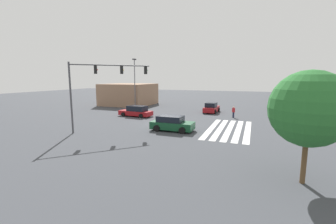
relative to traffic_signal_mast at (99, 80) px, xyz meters
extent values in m
plane|color=#3D3F44|center=(5.45, -5.45, -5.30)|extent=(147.42, 147.42, 0.00)
cube|color=silver|center=(5.45, -14.48, -5.30)|extent=(10.59, 0.60, 0.01)
cube|color=silver|center=(5.45, -13.53, -5.30)|extent=(10.59, 0.60, 0.01)
cube|color=silver|center=(5.45, -12.58, -5.30)|extent=(10.59, 0.60, 0.01)
cube|color=silver|center=(5.45, -11.63, -5.30)|extent=(10.59, 0.60, 0.01)
cube|color=silver|center=(5.45, -10.68, -5.30)|extent=(10.59, 0.60, 0.01)
cylinder|color=#47474C|center=(-1.98, 1.98, -1.76)|extent=(0.18, 0.18, 7.08)
cylinder|color=#47474C|center=(0.92, -0.92, 1.53)|extent=(5.88, 5.88, 0.12)
cube|color=black|center=(-0.24, 0.24, 1.06)|extent=(0.40, 0.40, 0.84)
sphere|color=red|center=(-0.13, 0.13, 1.06)|extent=(0.16, 0.16, 0.16)
cube|color=black|center=(1.64, -1.64, 1.06)|extent=(0.40, 0.40, 0.84)
sphere|color=gold|center=(1.76, -1.76, 1.06)|extent=(0.16, 0.16, 0.16)
cube|color=black|center=(3.53, -3.53, 1.06)|extent=(0.40, 0.40, 0.84)
sphere|color=green|center=(3.64, -3.64, 1.06)|extent=(0.16, 0.16, 0.16)
cube|color=#144728|center=(2.70, -7.01, -4.73)|extent=(1.97, 4.50, 0.77)
cube|color=black|center=(2.70, -6.77, -4.03)|extent=(1.76, 2.66, 0.63)
cylinder|color=black|center=(3.69, -8.41, -4.96)|extent=(0.22, 0.69, 0.69)
cylinder|color=black|center=(1.70, -8.40, -4.96)|extent=(0.22, 0.69, 0.69)
cylinder|color=black|center=(3.70, -5.62, -4.96)|extent=(0.22, 0.69, 0.69)
cylinder|color=black|center=(1.71, -5.61, -4.96)|extent=(0.22, 0.69, 0.69)
cube|color=maroon|center=(16.86, -8.61, -4.75)|extent=(4.35, 2.05, 0.74)
cube|color=black|center=(16.51, -8.59, -4.03)|extent=(2.02, 1.72, 0.70)
cylinder|color=black|center=(18.23, -7.78, -4.97)|extent=(0.68, 0.26, 0.66)
cylinder|color=black|center=(18.12, -9.60, -4.97)|extent=(0.68, 0.26, 0.66)
cylinder|color=black|center=(15.61, -7.61, -4.97)|extent=(0.68, 0.26, 0.66)
cylinder|color=black|center=(15.49, -9.44, -4.97)|extent=(0.68, 0.26, 0.66)
cube|color=maroon|center=(9.31, 1.09, -4.82)|extent=(2.25, 4.99, 0.63)
cube|color=black|center=(9.29, 0.82, -4.13)|extent=(1.90, 2.80, 0.75)
cylinder|color=black|center=(8.47, 2.66, -5.00)|extent=(0.27, 0.62, 0.60)
cylinder|color=black|center=(10.39, 2.51, -5.00)|extent=(0.27, 0.62, 0.60)
cylinder|color=black|center=(8.23, -0.34, -5.00)|extent=(0.27, 0.62, 0.60)
cylinder|color=black|center=(10.15, -0.49, -5.00)|extent=(0.27, 0.62, 0.60)
cube|color=#937056|center=(21.48, 9.40, -3.14)|extent=(9.29, 9.29, 4.32)
cylinder|color=#232842|center=(13.05, -12.41, -4.91)|extent=(0.14, 0.14, 0.77)
cylinder|color=#232842|center=(13.16, -12.29, -4.91)|extent=(0.14, 0.14, 0.77)
cube|color=#B22328|center=(13.11, -12.35, -4.22)|extent=(0.40, 0.41, 0.61)
sphere|color=tan|center=(13.11, -12.35, -3.81)|extent=(0.21, 0.21, 0.21)
cylinder|color=slate|center=(16.60, 5.22, -0.96)|extent=(0.16, 0.16, 8.68)
cube|color=#333338|center=(16.60, 5.22, 3.48)|extent=(0.80, 0.36, 0.20)
cylinder|color=brown|center=(-6.12, -17.54, -4.13)|extent=(0.26, 0.26, 2.33)
sphere|color=#286B2D|center=(-6.12, -17.54, -1.30)|extent=(3.92, 3.92, 3.92)
camera|label=1|loc=(-19.17, -14.90, 0.24)|focal=24.00mm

